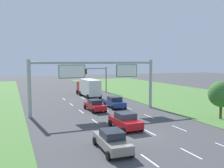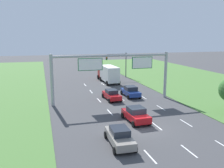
% 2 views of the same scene
% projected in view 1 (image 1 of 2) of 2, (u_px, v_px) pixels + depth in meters
% --- Properties ---
extents(ground_plane, '(200.00, 200.00, 0.00)m').
position_uv_depth(ground_plane, '(133.00, 134.00, 23.27)').
color(ground_plane, '#424244').
extents(grass_verge_right, '(24.00, 120.00, 0.06)m').
position_uv_depth(grass_verge_right, '(221.00, 103.00, 40.33)').
color(grass_verge_right, '#4C7A38').
rests_on(grass_verge_right, ground_plane).
extents(lane_dashes_inner_left, '(0.14, 44.40, 0.01)m').
position_uv_depth(lane_dashes_inner_left, '(104.00, 128.00, 25.39)').
color(lane_dashes_inner_left, white).
rests_on(lane_dashes_inner_left, ground_plane).
extents(lane_dashes_inner_right, '(0.14, 44.40, 0.01)m').
position_uv_depth(lane_dashes_inner_right, '(135.00, 125.00, 26.70)').
color(lane_dashes_inner_right, white).
rests_on(lane_dashes_inner_right, ground_plane).
extents(lane_dashes_slip, '(0.14, 44.40, 0.01)m').
position_uv_depth(lane_dashes_slip, '(163.00, 122.00, 28.00)').
color(lane_dashes_slip, white).
rests_on(lane_dashes_slip, ground_plane).
extents(car_near_red, '(2.15, 4.45, 1.53)m').
position_uv_depth(car_near_red, '(95.00, 105.00, 34.19)').
color(car_near_red, red).
rests_on(car_near_red, ground_plane).
extents(car_lead_silver, '(2.12, 4.55, 1.57)m').
position_uv_depth(car_lead_silver, '(112.00, 140.00, 18.92)').
color(car_lead_silver, gray).
rests_on(car_lead_silver, ground_plane).
extents(car_mid_lane, '(2.16, 4.31, 1.62)m').
position_uv_depth(car_mid_lane, '(115.00, 102.00, 36.49)').
color(car_mid_lane, navy).
rests_on(car_mid_lane, ground_plane).
extents(car_far_ahead, '(2.31, 4.30, 1.66)m').
position_uv_depth(car_far_ahead, '(125.00, 121.00, 25.07)').
color(car_far_ahead, red).
rests_on(car_far_ahead, ground_plane).
extents(box_truck, '(2.83, 8.51, 3.35)m').
position_uv_depth(box_truck, '(88.00, 87.00, 47.96)').
color(box_truck, '#B21E19').
rests_on(box_truck, ground_plane).
extents(sign_gantry, '(17.24, 0.44, 7.00)m').
position_uv_depth(sign_gantry, '(97.00, 75.00, 33.05)').
color(sign_gantry, '#9EA0A5').
rests_on(sign_gantry, ground_plane).
extents(traffic_light_mast, '(4.76, 0.49, 5.60)m').
position_uv_depth(traffic_light_mast, '(98.00, 75.00, 53.33)').
color(traffic_light_mast, '#47494F').
rests_on(traffic_light_mast, ground_plane).
extents(roadside_tree_near, '(3.01, 3.01, 4.47)m').
position_uv_depth(roadside_tree_near, '(221.00, 94.00, 28.97)').
color(roadside_tree_near, '#513823').
rests_on(roadside_tree_near, ground_plane).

